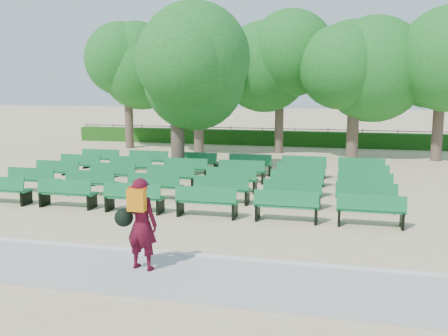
# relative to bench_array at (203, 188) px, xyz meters

# --- Properties ---
(ground) EXTENTS (120.00, 120.00, 0.00)m
(ground) POSITION_rel_bench_array_xyz_m (0.94, -0.54, -0.09)
(ground) COLOR tan
(paving) EXTENTS (30.00, 2.20, 0.06)m
(paving) POSITION_rel_bench_array_xyz_m (0.94, -7.94, -0.06)
(paving) COLOR #A5A4A0
(paving) RESTS_ON ground
(curb) EXTENTS (30.00, 0.12, 0.10)m
(curb) POSITION_rel_bench_array_xyz_m (0.94, -6.79, -0.04)
(curb) COLOR silver
(curb) RESTS_ON ground
(hedge) EXTENTS (26.00, 0.70, 0.90)m
(hedge) POSITION_rel_bench_array_xyz_m (0.94, 13.46, 0.36)
(hedge) COLOR #1B4F14
(hedge) RESTS_ON ground
(fence) EXTENTS (26.00, 0.10, 1.02)m
(fence) POSITION_rel_bench_array_xyz_m (0.94, 13.86, -0.09)
(fence) COLOR black
(fence) RESTS_ON ground
(tree_line) EXTENTS (21.80, 6.80, 7.04)m
(tree_line) POSITION_rel_bench_array_xyz_m (0.94, 9.46, -0.09)
(tree_line) COLOR #1D6C22
(tree_line) RESTS_ON ground
(bench_array) EXTENTS (1.81, 0.70, 1.12)m
(bench_array) POSITION_rel_bench_array_xyz_m (0.00, 0.00, 0.00)
(bench_array) COLOR #126936
(bench_array) RESTS_ON ground
(tree_among) EXTENTS (4.35, 4.35, 6.14)m
(tree_among) POSITION_rel_bench_array_xyz_m (-1.63, 2.15, 4.06)
(tree_among) COLOR brown
(tree_among) RESTS_ON ground
(person) EXTENTS (0.91, 0.58, 1.87)m
(person) POSITION_rel_bench_array_xyz_m (0.92, -7.79, 0.94)
(person) COLOR #480A1A
(person) RESTS_ON ground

